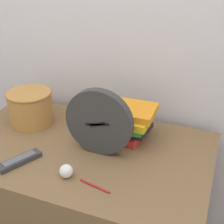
# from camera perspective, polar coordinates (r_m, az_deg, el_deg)

# --- Properties ---
(wall_back) EXTENTS (6.00, 0.04, 2.40)m
(wall_back) POSITION_cam_1_polar(r_m,az_deg,el_deg) (1.53, 0.50, 15.94)
(wall_back) COLOR silver
(wall_back) RESTS_ON ground_plane
(desk) EXTENTS (1.10, 0.68, 0.75)m
(desk) POSITION_cam_1_polar(r_m,az_deg,el_deg) (1.59, -5.15, -17.71)
(desk) COLOR brown
(desk) RESTS_ON ground_plane
(desk_clock) EXTENTS (0.28, 0.04, 0.28)m
(desk_clock) POSITION_cam_1_polar(r_m,az_deg,el_deg) (1.24, -2.40, -1.91)
(desk_clock) COLOR #333333
(desk_clock) RESTS_ON desk
(book_stack) EXTENTS (0.25, 0.20, 0.15)m
(book_stack) POSITION_cam_1_polar(r_m,az_deg,el_deg) (1.38, 2.34, -1.62)
(book_stack) COLOR red
(book_stack) RESTS_ON desk
(basket) EXTENTS (0.22, 0.22, 0.16)m
(basket) POSITION_cam_1_polar(r_m,az_deg,el_deg) (1.54, -14.70, 0.98)
(basket) COLOR #B27A3D
(basket) RESTS_ON desk
(tv_remote) EXTENTS (0.12, 0.18, 0.02)m
(tv_remote) POSITION_cam_1_polar(r_m,az_deg,el_deg) (1.30, -16.56, -8.50)
(tv_remote) COLOR #333338
(tv_remote) RESTS_ON desk
(crumpled_paper_ball) EXTENTS (0.05, 0.05, 0.05)m
(crumpled_paper_ball) POSITION_cam_1_polar(r_m,az_deg,el_deg) (1.18, -8.36, -10.63)
(crumpled_paper_ball) COLOR white
(crumpled_paper_ball) RESTS_ON desk
(pen) EXTENTS (0.13, 0.03, 0.01)m
(pen) POSITION_cam_1_polar(r_m,az_deg,el_deg) (1.14, -3.18, -13.35)
(pen) COLOR #B21E1E
(pen) RESTS_ON desk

